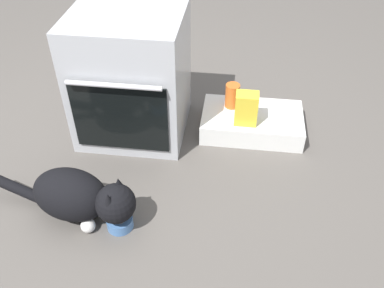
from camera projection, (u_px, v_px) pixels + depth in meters
name	position (u px, v px, depth m)	size (l,w,h in m)	color
ground	(131.00, 171.00, 2.13)	(8.00, 8.00, 0.00)	#56514C
oven	(131.00, 76.00, 2.20)	(0.57, 0.58, 0.68)	#B7BABF
pantry_cabinet	(252.00, 122.00, 2.36)	(0.56, 0.34, 0.12)	white
food_bowl	(120.00, 222.00, 1.84)	(0.12, 0.12, 0.08)	#4C7AB7
cat	(79.00, 196.00, 1.82)	(0.75, 0.29, 0.25)	black
snack_bag	(246.00, 108.00, 2.20)	(0.12, 0.09, 0.18)	yellow
sauce_jar	(232.00, 96.00, 2.33)	(0.08, 0.08, 0.14)	#D16023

